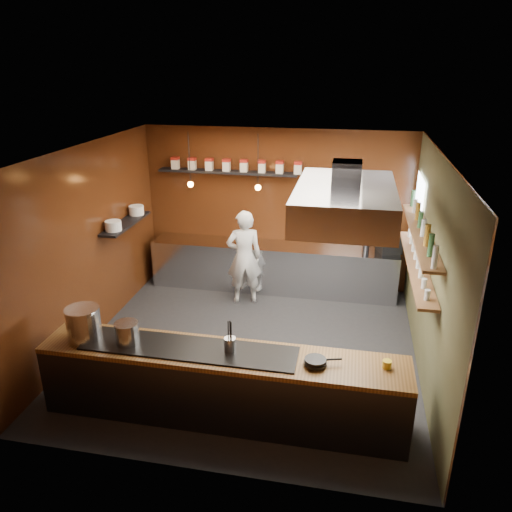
% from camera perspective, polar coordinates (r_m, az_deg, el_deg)
% --- Properties ---
extents(floor, '(5.00, 5.00, 0.00)m').
position_cam_1_polar(floor, '(7.80, -0.75, -10.45)').
color(floor, black).
rests_on(floor, ground).
extents(back_wall, '(5.00, 0.00, 5.00)m').
position_cam_1_polar(back_wall, '(9.44, 2.34, 5.36)').
color(back_wall, '#3E170B').
rests_on(back_wall, ground).
extents(left_wall, '(0.00, 5.00, 5.00)m').
position_cam_1_polar(left_wall, '(7.99, -18.65, 1.14)').
color(left_wall, '#3E170B').
rests_on(left_wall, ground).
extents(right_wall, '(0.00, 5.00, 5.00)m').
position_cam_1_polar(right_wall, '(7.07, 19.44, -1.61)').
color(right_wall, '#434426').
rests_on(right_wall, ground).
extents(ceiling, '(5.00, 5.00, 0.00)m').
position_cam_1_polar(ceiling, '(6.71, -0.87, 11.83)').
color(ceiling, silver).
rests_on(ceiling, back_wall).
extents(window_pane, '(0.00, 1.00, 1.00)m').
position_cam_1_polar(window_pane, '(8.53, 18.06, 5.32)').
color(window_pane, white).
rests_on(window_pane, right_wall).
extents(prep_counter, '(4.60, 0.65, 0.90)m').
position_cam_1_polar(prep_counter, '(9.49, 1.93, -1.28)').
color(prep_counter, silver).
rests_on(prep_counter, floor).
extents(pass_counter, '(4.40, 0.72, 0.94)m').
position_cam_1_polar(pass_counter, '(6.25, -3.92, -14.45)').
color(pass_counter, '#38383D').
rests_on(pass_counter, floor).
extents(tin_shelf, '(2.60, 0.26, 0.04)m').
position_cam_1_polar(tin_shelf, '(9.32, -3.28, 9.56)').
color(tin_shelf, black).
rests_on(tin_shelf, back_wall).
extents(plate_shelf, '(0.30, 1.40, 0.04)m').
position_cam_1_polar(plate_shelf, '(8.73, -14.64, 3.64)').
color(plate_shelf, black).
rests_on(plate_shelf, left_wall).
extents(bottle_shelf_upper, '(0.26, 2.80, 0.04)m').
position_cam_1_polar(bottle_shelf_upper, '(7.18, 18.31, 2.49)').
color(bottle_shelf_upper, brown).
rests_on(bottle_shelf_upper, right_wall).
extents(bottle_shelf_lower, '(0.26, 2.80, 0.04)m').
position_cam_1_polar(bottle_shelf_lower, '(7.34, 17.88, -0.98)').
color(bottle_shelf_lower, brown).
rests_on(bottle_shelf_lower, right_wall).
extents(extractor_hood, '(1.20, 2.00, 0.72)m').
position_cam_1_polar(extractor_hood, '(6.28, 10.13, 6.19)').
color(extractor_hood, '#38383D').
rests_on(extractor_hood, ceiling).
extents(pendant_left, '(0.10, 0.10, 0.95)m').
position_cam_1_polar(pendant_left, '(8.85, -7.51, 8.45)').
color(pendant_left, black).
rests_on(pendant_left, ceiling).
extents(pendant_right, '(0.10, 0.10, 0.95)m').
position_cam_1_polar(pendant_right, '(8.55, 0.22, 8.17)').
color(pendant_right, black).
rests_on(pendant_right, ceiling).
extents(storage_tins, '(2.43, 0.13, 0.22)m').
position_cam_1_polar(storage_tins, '(9.25, -2.38, 10.33)').
color(storage_tins, beige).
rests_on(storage_tins, tin_shelf).
extents(plate_stacks, '(0.26, 1.16, 0.16)m').
position_cam_1_polar(plate_stacks, '(8.70, -14.70, 4.27)').
color(plate_stacks, white).
rests_on(plate_stacks, plate_shelf).
extents(bottles, '(0.06, 2.66, 0.24)m').
position_cam_1_polar(bottles, '(7.14, 18.44, 3.55)').
color(bottles, silver).
rests_on(bottles, bottle_shelf_upper).
extents(wine_glasses, '(0.07, 2.37, 0.13)m').
position_cam_1_polar(wine_glasses, '(7.31, 17.96, -0.36)').
color(wine_glasses, silver).
rests_on(wine_glasses, bottle_shelf_lower).
extents(stockpot_large, '(0.47, 0.47, 0.40)m').
position_cam_1_polar(stockpot_large, '(6.48, -19.11, -7.25)').
color(stockpot_large, silver).
rests_on(stockpot_large, pass_counter).
extents(stockpot_small, '(0.37, 0.37, 0.27)m').
position_cam_1_polar(stockpot_small, '(6.25, -14.52, -8.51)').
color(stockpot_small, silver).
rests_on(stockpot_small, pass_counter).
extents(utensil_crock, '(0.18, 0.18, 0.17)m').
position_cam_1_polar(utensil_crock, '(5.93, -2.99, -10.08)').
color(utensil_crock, '#BBBDC2').
rests_on(utensil_crock, pass_counter).
extents(frying_pan, '(0.43, 0.26, 0.07)m').
position_cam_1_polar(frying_pan, '(5.77, 6.84, -11.87)').
color(frying_pan, black).
rests_on(frying_pan, pass_counter).
extents(butter_jar, '(0.13, 0.13, 0.09)m').
position_cam_1_polar(butter_jar, '(5.87, 14.73, -11.87)').
color(butter_jar, gold).
rests_on(butter_jar, pass_counter).
extents(espresso_machine, '(0.47, 0.45, 0.37)m').
position_cam_1_polar(espresso_machine, '(9.23, 15.01, 1.54)').
color(espresso_machine, black).
rests_on(espresso_machine, prep_counter).
extents(chef, '(0.72, 0.58, 1.72)m').
position_cam_1_polar(chef, '(8.85, -1.36, -0.13)').
color(chef, white).
rests_on(chef, floor).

